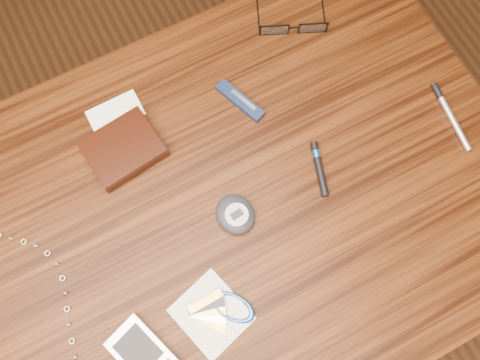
{
  "coord_description": "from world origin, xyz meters",
  "views": [
    {
      "loc": [
        -0.05,
        -0.16,
        1.49
      ],
      "look_at": [
        0.05,
        0.03,
        0.76
      ],
      "focal_mm": 35.0,
      "sensor_mm": 36.0,
      "label": 1
    }
  ],
  "objects_px": {
    "notepad_keys": "(222,310)",
    "desk": "(224,222)",
    "pda_phone": "(146,356)",
    "silver_pen": "(448,111)",
    "eyeglasses": "(293,26)",
    "pedometer": "(235,214)",
    "wallet_and_card": "(123,148)",
    "pocket_knife": "(240,101)"
  },
  "relations": [
    {
      "from": "wallet_and_card",
      "to": "pda_phone",
      "type": "xyz_separation_m",
      "value": [
        -0.1,
        -0.31,
        -0.0
      ]
    },
    {
      "from": "pocket_knife",
      "to": "wallet_and_card",
      "type": "bearing_deg",
      "value": 177.24
    },
    {
      "from": "eyeglasses",
      "to": "notepad_keys",
      "type": "distance_m",
      "value": 0.51
    },
    {
      "from": "desk",
      "to": "eyeglasses",
      "type": "xyz_separation_m",
      "value": [
        0.27,
        0.24,
        0.11
      ]
    },
    {
      "from": "pda_phone",
      "to": "notepad_keys",
      "type": "distance_m",
      "value": 0.13
    },
    {
      "from": "wallet_and_card",
      "to": "pocket_knife",
      "type": "distance_m",
      "value": 0.21
    },
    {
      "from": "wallet_and_card",
      "to": "pedometer",
      "type": "xyz_separation_m",
      "value": [
        0.11,
        -0.19,
        -0.0
      ]
    },
    {
      "from": "eyeglasses",
      "to": "pedometer",
      "type": "xyz_separation_m",
      "value": [
        -0.25,
        -0.26,
        0.0
      ]
    },
    {
      "from": "notepad_keys",
      "to": "pocket_knife",
      "type": "distance_m",
      "value": 0.35
    },
    {
      "from": "eyeglasses",
      "to": "pedometer",
      "type": "relative_size",
      "value": 2.26
    },
    {
      "from": "desk",
      "to": "eyeglasses",
      "type": "distance_m",
      "value": 0.38
    },
    {
      "from": "pda_phone",
      "to": "eyeglasses",
      "type": "bearing_deg",
      "value": 39.71
    },
    {
      "from": "silver_pen",
      "to": "eyeglasses",
      "type": "bearing_deg",
      "value": 120.27
    },
    {
      "from": "silver_pen",
      "to": "pedometer",
      "type": "bearing_deg",
      "value": 179.01
    },
    {
      "from": "desk",
      "to": "pocket_knife",
      "type": "height_order",
      "value": "pocket_knife"
    },
    {
      "from": "desk",
      "to": "wallet_and_card",
      "type": "height_order",
      "value": "wallet_and_card"
    },
    {
      "from": "desk",
      "to": "pedometer",
      "type": "xyz_separation_m",
      "value": [
        0.01,
        -0.02,
        0.11
      ]
    },
    {
      "from": "pedometer",
      "to": "notepad_keys",
      "type": "relative_size",
      "value": 0.55
    },
    {
      "from": "silver_pen",
      "to": "notepad_keys",
      "type": "bearing_deg",
      "value": -167.03
    },
    {
      "from": "eyeglasses",
      "to": "pocket_knife",
      "type": "height_order",
      "value": "eyeglasses"
    },
    {
      "from": "notepad_keys",
      "to": "silver_pen",
      "type": "xyz_separation_m",
      "value": [
        0.49,
        0.11,
        0.0
      ]
    },
    {
      "from": "wallet_and_card",
      "to": "pocket_knife",
      "type": "height_order",
      "value": "wallet_and_card"
    },
    {
      "from": "notepad_keys",
      "to": "silver_pen",
      "type": "distance_m",
      "value": 0.51
    },
    {
      "from": "desk",
      "to": "pda_phone",
      "type": "relative_size",
      "value": 7.83
    },
    {
      "from": "pda_phone",
      "to": "notepad_keys",
      "type": "height_order",
      "value": "pda_phone"
    },
    {
      "from": "pedometer",
      "to": "notepad_keys",
      "type": "xyz_separation_m",
      "value": [
        -0.09,
        -0.12,
        -0.01
      ]
    },
    {
      "from": "eyeglasses",
      "to": "desk",
      "type": "bearing_deg",
      "value": -137.95
    },
    {
      "from": "wallet_and_card",
      "to": "pocket_knife",
      "type": "xyz_separation_m",
      "value": [
        0.21,
        -0.01,
        -0.01
      ]
    },
    {
      "from": "pda_phone",
      "to": "notepad_keys",
      "type": "bearing_deg",
      "value": 3.19
    },
    {
      "from": "eyeglasses",
      "to": "pda_phone",
      "type": "distance_m",
      "value": 0.61
    },
    {
      "from": "pedometer",
      "to": "notepad_keys",
      "type": "height_order",
      "value": "pedometer"
    },
    {
      "from": "eyeglasses",
      "to": "pda_phone",
      "type": "relative_size",
      "value": 1.29
    },
    {
      "from": "pda_phone",
      "to": "notepad_keys",
      "type": "xyz_separation_m",
      "value": [
        0.13,
        0.01,
        -0.0
      ]
    },
    {
      "from": "eyeglasses",
      "to": "notepad_keys",
      "type": "height_order",
      "value": "eyeglasses"
    },
    {
      "from": "notepad_keys",
      "to": "desk",
      "type": "bearing_deg",
      "value": 62.97
    },
    {
      "from": "wallet_and_card",
      "to": "pedometer",
      "type": "height_order",
      "value": "pedometer"
    },
    {
      "from": "notepad_keys",
      "to": "pedometer",
      "type": "bearing_deg",
      "value": 54.41
    },
    {
      "from": "notepad_keys",
      "to": "silver_pen",
      "type": "height_order",
      "value": "same"
    },
    {
      "from": "desk",
      "to": "pedometer",
      "type": "bearing_deg",
      "value": -52.28
    },
    {
      "from": "wallet_and_card",
      "to": "silver_pen",
      "type": "height_order",
      "value": "wallet_and_card"
    },
    {
      "from": "pda_phone",
      "to": "pedometer",
      "type": "relative_size",
      "value": 1.75
    },
    {
      "from": "pedometer",
      "to": "pocket_knife",
      "type": "xyz_separation_m",
      "value": [
        0.1,
        0.17,
        -0.01
      ]
    }
  ]
}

